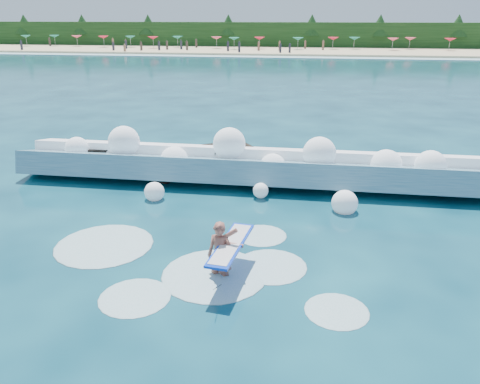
# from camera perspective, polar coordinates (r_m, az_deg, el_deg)

# --- Properties ---
(ground) EXTENTS (200.00, 200.00, 0.00)m
(ground) POSITION_cam_1_polar(r_m,az_deg,el_deg) (13.57, -7.64, -7.37)
(ground) COLOR #072B3C
(ground) RESTS_ON ground
(beach) EXTENTS (140.00, 20.00, 0.40)m
(beach) POSITION_cam_1_polar(r_m,az_deg,el_deg) (89.72, 6.82, 16.71)
(beach) COLOR tan
(beach) RESTS_ON ground
(wet_band) EXTENTS (140.00, 5.00, 0.08)m
(wet_band) POSITION_cam_1_polar(r_m,az_deg,el_deg) (78.78, 6.45, 16.06)
(wet_band) COLOR silver
(wet_band) RESTS_ON ground
(treeline) EXTENTS (140.00, 4.00, 5.00)m
(treeline) POSITION_cam_1_polar(r_m,az_deg,el_deg) (99.58, 7.13, 18.41)
(treeline) COLOR black
(treeline) RESTS_ON ground
(breaking_wave) EXTENTS (18.70, 2.88, 1.61)m
(breaking_wave) POSITION_cam_1_polar(r_m,az_deg,el_deg) (19.02, 1.11, 3.03)
(breaking_wave) COLOR teal
(breaking_wave) RESTS_ON ground
(rock_cluster) EXTENTS (8.13, 3.25, 1.30)m
(rock_cluster) POSITION_cam_1_polar(r_m,az_deg,el_deg) (20.66, -10.03, 3.72)
(rock_cluster) COLOR black
(rock_cluster) RESTS_ON ground
(surfer_with_board) EXTENTS (1.08, 2.98, 1.83)m
(surfer_with_board) POSITION_cam_1_polar(r_m,az_deg,el_deg) (12.02, -2.16, -7.48)
(surfer_with_board) COLOR brown
(surfer_with_board) RESTS_ON ground
(wave_spray) EXTENTS (15.32, 3.98, 2.28)m
(wave_spray) POSITION_cam_1_polar(r_m,az_deg,el_deg) (18.59, 1.82, 4.19)
(wave_spray) COLOR white
(wave_spray) RESTS_ON ground
(surf_foam) EXTENTS (8.86, 5.49, 0.14)m
(surf_foam) POSITION_cam_1_polar(r_m,az_deg,el_deg) (13.06, -7.27, -8.55)
(surf_foam) COLOR silver
(surf_foam) RESTS_ON ground
(beach_umbrellas) EXTENTS (110.54, 6.75, 0.50)m
(beach_umbrellas) POSITION_cam_1_polar(r_m,az_deg,el_deg) (91.94, 6.91, 18.08)
(beach_umbrellas) COLOR #137864
(beach_umbrellas) RESTS_ON ground
(beachgoers) EXTENTS (106.03, 13.36, 1.93)m
(beachgoers) POSITION_cam_1_polar(r_m,az_deg,el_deg) (86.40, 5.78, 17.19)
(beachgoers) COLOR #3F332D
(beachgoers) RESTS_ON ground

